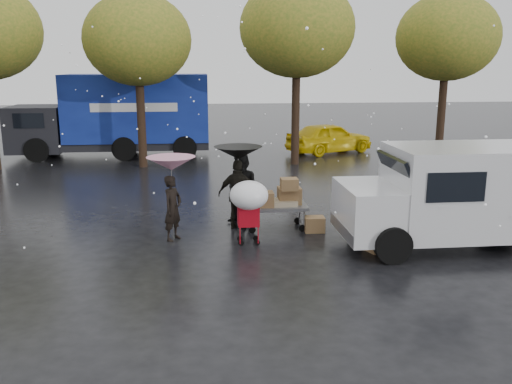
{
  "coord_description": "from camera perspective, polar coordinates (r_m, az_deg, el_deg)",
  "views": [
    {
      "loc": [
        -1.3,
        -11.19,
        3.89
      ],
      "look_at": [
        -0.02,
        1.0,
        1.01
      ],
      "focal_mm": 38.0,
      "sensor_mm": 36.0,
      "label": 1
    }
  ],
  "objects": [
    {
      "name": "person_middle",
      "position": [
        13.37,
        -1.35,
        0.26
      ],
      "size": [
        1.09,
        1.02,
        1.78
      ],
      "primitive_type": "imported",
      "rotation": [
        0.0,
        0.0,
        -0.53
      ],
      "color": "black",
      "rests_on": "ground"
    },
    {
      "name": "umbrella_black",
      "position": [
        12.84,
        -1.89,
        4.14
      ],
      "size": [
        1.15,
        1.15,
        2.01
      ],
      "color": "#4C4C4C",
      "rests_on": "ground"
    },
    {
      "name": "tree_row",
      "position": [
        21.24,
        -3.9,
        16.28
      ],
      "size": [
        21.6,
        4.4,
        7.12
      ],
      "color": "black",
      "rests_on": "ground"
    },
    {
      "name": "yellow_taxi",
      "position": [
        24.73,
        7.72,
        5.68
      ],
      "size": [
        4.34,
        3.11,
        1.37
      ],
      "primitive_type": "imported",
      "rotation": [
        0.0,
        0.0,
        1.99
      ],
      "color": "#DFBD0B",
      "rests_on": "ground"
    },
    {
      "name": "person_pink",
      "position": [
        12.35,
        -8.76,
        -1.68
      ],
      "size": [
        0.59,
        0.65,
        1.49
      ],
      "primitive_type": "imported",
      "rotation": [
        0.0,
        0.0,
        1.0
      ],
      "color": "black",
      "rests_on": "ground"
    },
    {
      "name": "ground",
      "position": [
        11.92,
        0.58,
        -5.81
      ],
      "size": [
        90.0,
        90.0,
        0.0
      ],
      "primitive_type": "plane",
      "color": "black",
      "rests_on": "ground"
    },
    {
      "name": "person_black",
      "position": [
        13.04,
        -1.86,
        -0.27
      ],
      "size": [
        1.06,
        0.66,
        1.69
      ],
      "primitive_type": "imported",
      "rotation": [
        0.0,
        0.0,
        2.88
      ],
      "color": "black",
      "rests_on": "ground"
    },
    {
      "name": "blue_truck",
      "position": [
        24.18,
        -14.31,
        7.78
      ],
      "size": [
        8.3,
        2.6,
        3.5
      ],
      "color": "navy",
      "rests_on": "ground"
    },
    {
      "name": "box_ground_far",
      "position": [
        13.02,
        6.17,
        -3.39
      ],
      "size": [
        0.48,
        0.38,
        0.36
      ],
      "primitive_type": "cube",
      "rotation": [
        0.0,
        0.0,
        -0.05
      ],
      "color": "olive",
      "rests_on": "ground"
    },
    {
      "name": "vendor_cart",
      "position": [
        13.07,
        2.45,
        -0.78
      ],
      "size": [
        1.52,
        0.8,
        1.27
      ],
      "color": "slate",
      "rests_on": "ground"
    },
    {
      "name": "shopping_cart",
      "position": [
        11.73,
        -0.76,
        -0.71
      ],
      "size": [
        0.84,
        0.84,
        1.46
      ],
      "color": "#A90917",
      "rests_on": "ground"
    },
    {
      "name": "umbrella_pink",
      "position": [
        12.13,
        -8.93,
        2.97
      ],
      "size": [
        1.09,
        1.09,
        1.91
      ],
      "color": "#4C4C4C",
      "rests_on": "ground"
    },
    {
      "name": "white_van",
      "position": [
        12.56,
        20.71,
        -0.19
      ],
      "size": [
        4.91,
        2.18,
        2.2
      ],
      "color": "silver",
      "rests_on": "ground"
    },
    {
      "name": "box_ground_near",
      "position": [
        11.93,
        12.74,
        -4.95
      ],
      "size": [
        0.64,
        0.58,
        0.47
      ],
      "primitive_type": "cube",
      "rotation": [
        0.0,
        0.0,
        0.38
      ],
      "color": "olive",
      "rests_on": "ground"
    }
  ]
}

